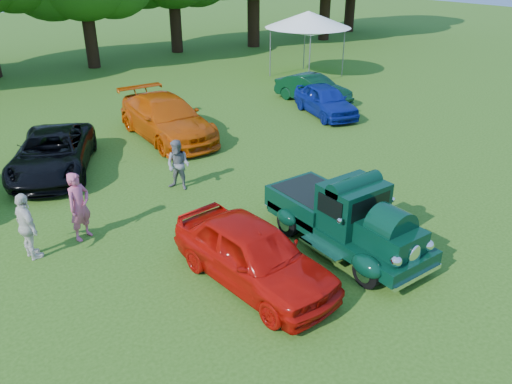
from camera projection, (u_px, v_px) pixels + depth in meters
ground at (302, 250)px, 12.23m from camera, size 120.00×120.00×0.00m
hero_pickup at (345, 218)px, 12.10m from camera, size 2.10×4.50×1.76m
red_convertible at (253, 254)px, 10.77m from camera, size 2.12×4.35×1.43m
back_car_black at (53, 153)px, 16.23m from camera, size 4.14×5.38×1.36m
back_car_orange at (167, 118)px, 19.20m from camera, size 2.40×5.54×1.59m
back_car_blue at (325, 100)px, 21.96m from camera, size 2.51×4.16×1.32m
back_car_green at (313, 89)px, 23.82m from camera, size 1.90×4.05×1.28m
spectator_pink at (79, 206)px, 12.38m from camera, size 0.77×0.67×1.79m
spectator_grey at (178, 165)px, 15.02m from camera, size 0.91×0.96×1.56m
spectator_white at (27, 227)px, 11.57m from camera, size 0.57×1.04×1.68m
canopy_tent at (308, 20)px, 27.67m from camera, size 5.43×5.43×3.61m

